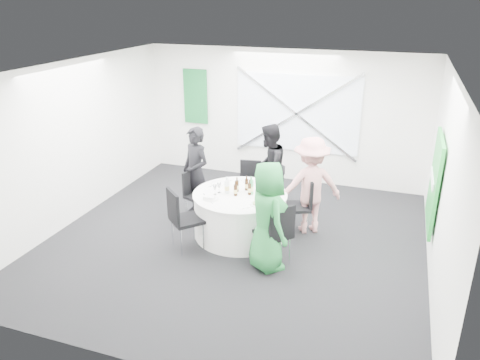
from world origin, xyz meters
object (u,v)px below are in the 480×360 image
(person_man_back_left, at_px, (196,172))
(person_woman_pink, at_px, (310,185))
(banquet_table, at_px, (240,214))
(person_woman_green, at_px, (268,217))
(chair_back, at_px, (250,181))
(clear_water_bottle, at_px, (227,187))
(chair_back_left, at_px, (195,191))
(person_man_back, at_px, (269,167))
(chair_back_right, at_px, (301,201))
(chair_front_left, at_px, (181,215))
(chair_front_right, at_px, (277,230))
(green_water_bottle, at_px, (251,187))

(person_man_back_left, relative_size, person_woman_pink, 0.99)
(banquet_table, bearing_deg, person_woman_green, -49.09)
(chair_back, relative_size, clear_water_bottle, 3.27)
(person_woman_pink, bearing_deg, clear_water_bottle, -2.43)
(chair_back, height_order, person_woman_pink, person_woman_pink)
(banquet_table, xyz_separation_m, person_woman_pink, (1.06, 0.55, 0.45))
(chair_back_left, distance_m, person_woman_green, 2.09)
(person_man_back, distance_m, person_woman_pink, 1.13)
(chair_back_right, relative_size, person_woman_green, 0.59)
(person_man_back_left, bearing_deg, clear_water_bottle, -7.85)
(chair_front_left, distance_m, person_man_back, 2.16)
(banquet_table, relative_size, chair_front_right, 1.55)
(person_woman_green, xyz_separation_m, clear_water_bottle, (-0.91, 0.77, 0.04))
(person_man_back, xyz_separation_m, person_woman_pink, (0.91, -0.66, 0.02))
(clear_water_bottle, bearing_deg, chair_back, 88.69)
(chair_front_left, distance_m, person_woman_green, 1.43)
(clear_water_bottle, bearing_deg, person_man_back_left, 145.74)
(banquet_table, bearing_deg, person_man_back_left, 153.59)
(chair_front_right, relative_size, person_man_back_left, 0.61)
(person_man_back, relative_size, person_woman_pink, 0.98)
(person_man_back, bearing_deg, clear_water_bottle, -9.11)
(banquet_table, bearing_deg, chair_back_right, 24.29)
(chair_back_right, xyz_separation_m, person_woman_pink, (0.12, 0.12, 0.26))
(chair_front_right, height_order, chair_front_left, chair_front_left)
(chair_back_right, bearing_deg, clear_water_bottle, -92.22)
(person_man_back, bearing_deg, chair_front_right, 26.23)
(chair_back_right, xyz_separation_m, person_woman_green, (-0.24, -1.24, 0.25))
(person_man_back_left, height_order, person_woman_green, person_man_back_left)
(chair_front_right, relative_size, green_water_bottle, 3.32)
(chair_back_right, xyz_separation_m, person_man_back_left, (-1.96, 0.08, 0.25))
(person_man_back_left, bearing_deg, banquet_table, 0.00)
(chair_back_right, height_order, clear_water_bottle, clear_water_bottle)
(chair_front_right, distance_m, person_woman_pink, 1.33)
(banquet_table, relative_size, clear_water_bottle, 5.56)
(chair_front_left, height_order, person_woman_pink, person_woman_pink)
(chair_back_right, height_order, person_man_back, person_man_back)
(chair_back_right, xyz_separation_m, clear_water_bottle, (-1.16, -0.47, 0.29))
(chair_front_right, relative_size, person_woman_pink, 0.60)
(chair_front_right, relative_size, person_man_back, 0.61)
(person_man_back, relative_size, clear_water_bottle, 5.84)
(chair_back_left, relative_size, clear_water_bottle, 3.14)
(chair_back_right, distance_m, person_man_back_left, 1.98)
(clear_water_bottle, bearing_deg, chair_back_right, 22.07)
(person_woman_green, bearing_deg, chair_front_right, -100.49)
(chair_front_right, distance_m, person_man_back_left, 2.24)
(chair_back_left, xyz_separation_m, green_water_bottle, (1.17, -0.33, 0.37))
(chair_back, xyz_separation_m, chair_back_left, (-0.80, -0.71, -0.02))
(person_woman_green, bearing_deg, chair_front_left, 47.22)
(chair_back_right, relative_size, person_woman_pink, 0.59)
(chair_front_left, relative_size, person_man_back, 0.63)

